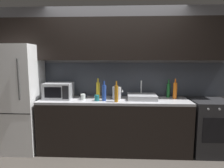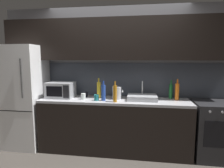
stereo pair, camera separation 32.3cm
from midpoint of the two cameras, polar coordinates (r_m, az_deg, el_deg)
The scene contains 15 objects.
back_wall at distance 3.49m, azimuth 3.95°, elevation 6.96°, with size 4.24×0.44×2.50m.
counter_run at distance 3.39m, azimuth 3.37°, elevation -11.99°, with size 2.50×0.60×0.90m.
refrigerator at distance 3.77m, azimuth -22.07°, elevation -3.40°, with size 0.68×0.69×1.81m.
oven_range at distance 3.63m, azimuth 29.83°, elevation -11.71°, with size 0.60×0.62×0.90m.
microwave at distance 3.47m, azimuth -12.30°, elevation -1.72°, with size 0.46×0.35×0.27m.
sink_basin at distance 3.29m, azimuth 11.67°, elevation -3.90°, with size 0.48×0.38×0.30m.
kettle at distance 3.27m, azimuth 4.28°, elevation -2.68°, with size 0.18×0.15×0.23m.
wine_bottle_orange at distance 3.41m, azimuth 21.18°, elevation -2.09°, with size 0.07×0.07×0.34m.
wine_bottle_green at distance 3.51m, azimuth 19.45°, elevation -1.98°, with size 0.06×0.06×0.32m.
wine_bottle_blue at distance 3.15m, azimuth 0.40°, elevation -2.53°, with size 0.07×0.07×0.32m.
wine_bottle_yellow at distance 3.35m, azimuth -1.16°, elevation -1.73°, with size 0.07×0.07×0.34m.
wine_bottle_amber at distance 3.05m, azimuth 3.93°, elevation -2.82°, with size 0.06×0.06×0.33m.
mug_clear at distance 3.27m, azimuth -5.66°, elevation -3.66°, with size 0.08×0.08×0.10m, color silver.
mug_teal at distance 3.17m, azimuth -1.69°, elevation -4.03°, with size 0.08×0.08×0.10m, color #19666B.
mug_dark at distance 3.46m, azimuth -5.16°, elevation -3.10°, with size 0.07×0.07×0.09m, color black.
Camera 2 is at (0.44, -2.27, 1.59)m, focal length 31.13 mm.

